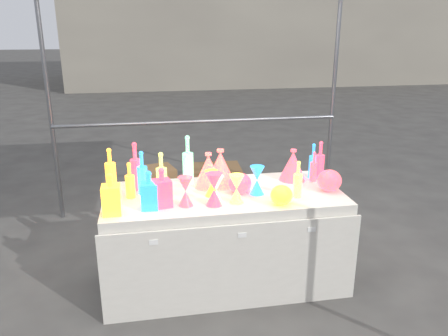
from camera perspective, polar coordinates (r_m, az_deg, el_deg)
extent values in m
plane|color=#5C5A55|center=(3.67, 0.00, -14.24)|extent=(80.00, 80.00, 0.00)
cylinder|color=gray|center=(4.72, -21.84, 7.45)|extent=(0.04, 0.04, 2.40)
cylinder|color=gray|center=(5.05, 14.05, 8.82)|extent=(0.04, 0.04, 2.40)
cylinder|color=gray|center=(4.66, -3.20, 6.09)|extent=(3.00, 0.04, 0.04)
cube|color=silver|center=(3.49, 0.00, -9.02)|extent=(1.80, 0.80, 0.75)
cube|color=silver|center=(3.15, 1.36, -13.00)|extent=(1.84, 0.02, 0.68)
cube|color=white|center=(2.96, -9.19, -9.58)|extent=(0.06, 0.00, 0.03)
cube|color=white|center=(3.02, 2.39, -8.76)|extent=(0.06, 0.00, 0.03)
cube|color=white|center=(3.16, 11.37, -7.88)|extent=(0.06, 0.00, 0.03)
cube|color=olive|center=(5.28, -9.25, -1.93)|extent=(0.58, 0.48, 0.36)
cube|color=olive|center=(6.22, -1.17, -0.09)|extent=(0.74, 0.55, 0.06)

